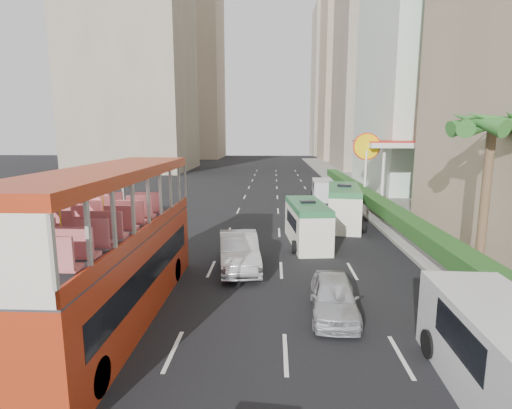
# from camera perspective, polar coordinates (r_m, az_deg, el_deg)

# --- Properties ---
(ground_plane) EXTENTS (200.00, 200.00, 0.00)m
(ground_plane) POSITION_cam_1_polar(r_m,az_deg,el_deg) (13.80, 5.72, -16.26)
(ground_plane) COLOR black
(ground_plane) RESTS_ON ground
(double_decker_bus) EXTENTS (2.50, 11.00, 5.06)m
(double_decker_bus) POSITION_cam_1_polar(r_m,az_deg,el_deg) (13.88, -19.78, -5.49)
(double_decker_bus) COLOR #AB2E12
(double_decker_bus) RESTS_ON ground
(car_silver_lane_a) EXTENTS (2.38, 5.07, 1.61)m
(car_silver_lane_a) POSITION_cam_1_polar(r_m,az_deg,el_deg) (18.68, -2.45, -9.01)
(car_silver_lane_a) COLOR silver
(car_silver_lane_a) RESTS_ON ground
(car_silver_lane_b) EXTENTS (1.79, 3.94, 1.31)m
(car_silver_lane_b) POSITION_cam_1_polar(r_m,az_deg,el_deg) (14.43, 10.96, -15.18)
(car_silver_lane_b) COLOR silver
(car_silver_lane_b) RESTS_ON ground
(van_asset) EXTENTS (2.56, 4.48, 1.18)m
(van_asset) POSITION_cam_1_polar(r_m,az_deg,el_deg) (25.75, 6.92, -3.70)
(van_asset) COLOR silver
(van_asset) RESTS_ON ground
(minibus_near) EXTENTS (2.30, 5.45, 2.35)m
(minibus_near) POSITION_cam_1_polar(r_m,az_deg,el_deg) (22.40, 7.32, -2.72)
(minibus_near) COLOR silver
(minibus_near) RESTS_ON ground
(minibus_far) EXTENTS (2.80, 6.19, 2.65)m
(minibus_far) POSITION_cam_1_polar(r_m,az_deg,el_deg) (27.30, 12.38, -0.24)
(minibus_far) COLOR silver
(minibus_far) RESTS_ON ground
(panel_van_near) EXTENTS (2.33, 5.47, 2.16)m
(panel_van_near) POSITION_cam_1_polar(r_m,az_deg,el_deg) (11.32, 32.02, -17.94)
(panel_van_near) COLOR silver
(panel_van_near) RESTS_ON ground
(panel_van_far) EXTENTS (2.03, 4.60, 1.80)m
(panel_van_far) POSITION_cam_1_polar(r_m,az_deg,el_deg) (38.04, 9.52, 2.10)
(panel_van_far) COLOR silver
(panel_van_far) RESTS_ON ground
(sidewalk) EXTENTS (6.00, 120.00, 0.18)m
(sidewalk) POSITION_cam_1_polar(r_m,az_deg,el_deg) (39.07, 17.01, 0.80)
(sidewalk) COLOR #99968C
(sidewalk) RESTS_ON ground
(kerb_wall) EXTENTS (0.30, 44.00, 1.00)m
(kerb_wall) POSITION_cam_1_polar(r_m,az_deg,el_deg) (27.79, 17.04, -1.62)
(kerb_wall) COLOR silver
(kerb_wall) RESTS_ON sidewalk
(hedge) EXTENTS (1.10, 44.00, 0.70)m
(hedge) POSITION_cam_1_polar(r_m,az_deg,el_deg) (27.63, 17.13, 0.11)
(hedge) COLOR #2D6626
(hedge) RESTS_ON kerb_wall
(palm_tree) EXTENTS (0.36, 0.36, 6.40)m
(palm_tree) POSITION_cam_1_polar(r_m,az_deg,el_deg) (18.66, 29.87, 0.32)
(palm_tree) COLOR brown
(palm_tree) RESTS_ON sidewalk
(shell_station) EXTENTS (6.50, 8.00, 5.50)m
(shell_station) POSITION_cam_1_polar(r_m,az_deg,el_deg) (37.10, 19.48, 4.33)
(shell_station) COLOR silver
(shell_station) RESTS_ON ground
(tower_mid) EXTENTS (16.00, 16.00, 50.00)m
(tower_mid) POSITION_cam_1_polar(r_m,az_deg,el_deg) (75.21, 18.60, 24.17)
(tower_mid) COLOR tan
(tower_mid) RESTS_ON ground
(tower_far_a) EXTENTS (14.00, 14.00, 44.00)m
(tower_far_a) POSITION_cam_1_polar(r_m,az_deg,el_deg) (97.31, 13.83, 19.24)
(tower_far_a) COLOR tan
(tower_far_a) RESTS_ON ground
(tower_far_b) EXTENTS (14.00, 14.00, 40.00)m
(tower_far_b) POSITION_cam_1_polar(r_m,az_deg,el_deg) (118.51, 11.66, 16.65)
(tower_far_b) COLOR tan
(tower_far_b) RESTS_ON ground
(tower_left_a) EXTENTS (18.00, 18.00, 52.00)m
(tower_left_a) POSITION_cam_1_polar(r_m,az_deg,el_deg) (73.96, -17.58, 25.28)
(tower_left_a) COLOR tan
(tower_left_a) RESTS_ON ground
(tower_left_b) EXTENTS (16.00, 16.00, 46.00)m
(tower_left_b) POSITION_cam_1_polar(r_m,az_deg,el_deg) (105.87, -9.58, 19.16)
(tower_left_b) COLOR tan
(tower_left_b) RESTS_ON ground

